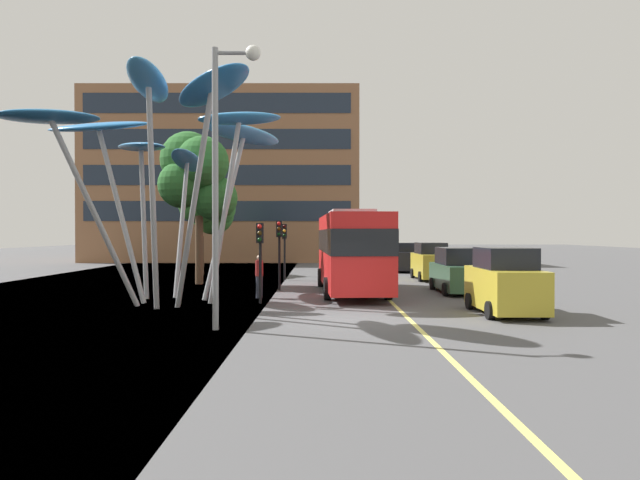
{
  "coord_description": "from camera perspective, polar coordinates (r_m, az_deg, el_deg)",
  "views": [
    {
      "loc": [
        -0.85,
        -18.17,
        2.8
      ],
      "look_at": [
        -0.95,
        6.71,
        2.5
      ],
      "focal_mm": 31.19,
      "sensor_mm": 36.0,
      "label": 1
    }
  ],
  "objects": [
    {
      "name": "leaf_sculpture",
      "position": [
        22.94,
        -14.88,
        10.41
      ],
      "size": [
        9.7,
        11.91,
        8.59
      ],
      "color": "#9EA0A5",
      "rests_on": "ground"
    },
    {
      "name": "car_parked_near",
      "position": [
        20.31,
        18.66,
        -4.2
      ],
      "size": [
        1.98,
        3.96,
        2.31
      ],
      "color": "gold",
      "rests_on": "ground"
    },
    {
      "name": "car_parked_mid",
      "position": [
        26.96,
        14.17,
        -3.18
      ],
      "size": [
        2.0,
        4.56,
        2.12
      ],
      "color": "#2D5138",
      "rests_on": "ground"
    },
    {
      "name": "backdrop_building",
      "position": [
        60.26,
        -9.07,
        6.07
      ],
      "size": [
        26.78,
        14.02,
        16.9
      ],
      "color": "#8E6042",
      "rests_on": "ground"
    },
    {
      "name": "street_lamp",
      "position": [
        16.47,
        -9.51,
        8.94
      ],
      "size": [
        1.41,
        0.44,
        8.23
      ],
      "color": "gray",
      "rests_on": "ground"
    },
    {
      "name": "red_bus",
      "position": [
        26.08,
        3.44,
        -0.82
      ],
      "size": [
        3.16,
        10.2,
        3.87
      ],
      "color": "red",
      "rests_on": "ground"
    },
    {
      "name": "tree_pavement_near",
      "position": [
        31.3,
        -12.4,
        6.74
      ],
      "size": [
        4.33,
        3.99,
        8.45
      ],
      "color": "brown",
      "rests_on": "ground"
    },
    {
      "name": "tree_pavement_far",
      "position": [
        38.73,
        -11.06,
        3.12
      ],
      "size": [
        3.71,
        4.25,
        6.18
      ],
      "color": "brown",
      "rests_on": "ground"
    },
    {
      "name": "traffic_light_island_mid",
      "position": [
        33.18,
        -3.43,
        0.06
      ],
      "size": [
        0.28,
        0.42,
        3.35
      ],
      "color": "black",
      "rests_on": "ground"
    },
    {
      "name": "ground",
      "position": [
        18.39,
        0.74,
        -8.22
      ],
      "size": [
        120.0,
        240.0,
        0.1
      ],
      "color": "#4C4C4F"
    },
    {
      "name": "car_side_street",
      "position": [
        41.0,
        8.88,
        -1.83
      ],
      "size": [
        1.93,
        3.96,
        2.11
      ],
      "color": "black",
      "rests_on": "ground"
    },
    {
      "name": "traffic_light_kerb_near",
      "position": [
        22.15,
        -5.94,
        -0.52
      ],
      "size": [
        0.28,
        0.42,
        3.21
      ],
      "color": "black",
      "rests_on": "ground"
    },
    {
      "name": "car_parked_far",
      "position": [
        34.06,
        11.5,
        -2.25
      ],
      "size": [
        1.91,
        4.34,
        2.24
      ],
      "color": "gold",
      "rests_on": "ground"
    },
    {
      "name": "traffic_light_kerb_far",
      "position": [
        27.1,
        -3.98,
        0.01
      ],
      "size": [
        0.28,
        0.42,
        3.41
      ],
      "color": "black",
      "rests_on": "ground"
    },
    {
      "name": "traffic_light_opposite",
      "position": [
        36.48,
        -3.44,
        -0.03
      ],
      "size": [
        0.28,
        0.42,
        3.22
      ],
      "color": "black",
      "rests_on": "ground"
    },
    {
      "name": "pedestrian",
      "position": [
        24.24,
        -6.03,
        -3.72
      ],
      "size": [
        0.34,
        0.34,
        1.85
      ],
      "color": "#2D3342",
      "rests_on": "ground"
    }
  ]
}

